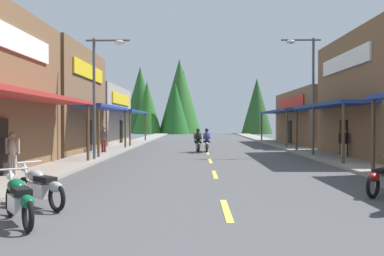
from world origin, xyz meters
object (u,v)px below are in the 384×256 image
Objects in this scene: rider_cruising_trailing at (207,142)px; pedestrian_strolling at (12,152)px; streetlamp_left at (101,81)px; streetlamp_right at (307,80)px; motorcycle_parked_left_1 at (19,199)px; motorcycle_parked_left_2 at (40,186)px; rider_cruising_lead at (198,142)px; pedestrian_by_shop at (344,142)px; pedestrian_waiting at (104,138)px.

rider_cruising_trailing is 1.30× the size of pedestrian_strolling.
rider_cruising_trailing is 14.91m from pedestrian_strolling.
streetlamp_left is 0.92× the size of streetlamp_right.
motorcycle_parked_left_2 is at bearing -28.66° from motorcycle_parked_left_1.
rider_cruising_lead reaches higher than motorcycle_parked_left_1.
pedestrian_by_shop is (7.80, -4.63, 0.26)m from rider_cruising_lead.
pedestrian_by_shop reaches higher than motorcycle_parked_left_2.
rider_cruising_trailing is at bearing -15.43° from pedestrian_strolling.
motorcycle_parked_left_1 is 17.59m from pedestrian_waiting.
pedestrian_strolling is (-12.62, -8.98, -3.37)m from streetlamp_right.
pedestrian_strolling is at bearing -104.10° from streetlamp_left.
pedestrian_waiting is at bearing 9.36° from pedestrian_strolling.
rider_cruising_trailing is (5.47, 6.74, -3.38)m from streetlamp_left.
pedestrian_by_shop is 0.91× the size of pedestrian_waiting.
streetlamp_right reaches higher than rider_cruising_lead.
streetlamp_left is at bearing -166.80° from streetlamp_right.
pedestrian_strolling reaches higher than rider_cruising_trailing.
motorcycle_parked_left_2 is at bearing -125.42° from streetlamp_right.
pedestrian_waiting is (-6.39, -2.09, 0.37)m from rider_cruising_trailing.
rider_cruising_trailing is at bearing 143.22° from streetlamp_right.
streetlamp_right is (11.02, 2.58, 0.28)m from streetlamp_left.
streetlamp_left reaches higher than rider_cruising_trailing.
streetlamp_left is 3.52× the size of pedestrian_waiting.
pedestrian_strolling is at bearing -10.18° from motorcycle_parked_left_1.
motorcycle_parked_left_1 is 1.03× the size of pedestrian_waiting.
pedestrian_by_shop is at bearing -48.32° from pedestrian_strolling.
streetlamp_right is 4.20× the size of pedestrian_by_shop.
pedestrian_waiting is (-0.93, 4.65, -3.01)m from streetlamp_left.
rider_cruising_lead is at bearing -14.58° from pedestrian_strolling.
pedestrian_strolling is (-7.07, -13.13, 0.29)m from rider_cruising_trailing.
streetlamp_left is at bearing -1.22° from pedestrian_strolling.
rider_cruising_trailing reaches higher than motorcycle_parked_left_2.
streetlamp_right is at bearing -123.27° from rider_cruising_lead.
rider_cruising_lead reaches higher than motorcycle_parked_left_2.
rider_cruising_trailing is at bearing -90.99° from pedestrian_by_shop.
rider_cruising_trailing is 8.94m from pedestrian_by_shop.
motorcycle_parked_left_1 is 1.10× the size of pedestrian_strolling.
streetlamp_right is 7.84m from rider_cruising_trailing.
rider_cruising_lead is (-6.14, 3.50, -3.66)m from streetlamp_right.
streetlamp_right is 3.98× the size of motorcycle_parked_left_2.
motorcycle_parked_left_1 is 19.19m from rider_cruising_lead.
streetlamp_right is 12.56m from pedestrian_waiting.
rider_cruising_trailing is at bearing 50.94° from streetlamp_left.
motorcycle_parked_left_2 is 0.78× the size of rider_cruising_trailing.
motorcycle_parked_left_2 is 17.68m from rider_cruising_lead.
rider_cruising_trailing is 1.35× the size of pedestrian_by_shop.
rider_cruising_lead is 14.07m from pedestrian_strolling.
streetlamp_right reaches higher than pedestrian_waiting.
motorcycle_parked_left_2 is at bearing 27.29° from pedestrian_waiting.
rider_cruising_trailing is 1.22× the size of pedestrian_waiting.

